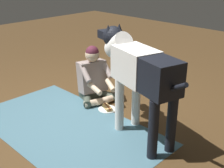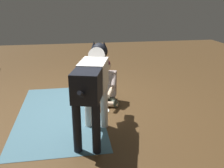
{
  "view_description": "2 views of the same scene",
  "coord_description": "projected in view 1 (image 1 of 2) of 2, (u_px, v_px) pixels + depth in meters",
  "views": [
    {
      "loc": [
        -2.98,
        2.13,
        1.96
      ],
      "look_at": [
        -0.45,
        -0.45,
        0.46
      ],
      "focal_mm": 47.92,
      "sensor_mm": 36.0,
      "label": 1
    },
    {
      "loc": [
        -4.19,
        -0.06,
        1.88
      ],
      "look_at": [
        -0.49,
        -0.66,
        0.56
      ],
      "focal_mm": 39.95,
      "sensor_mm": 36.0,
      "label": 2
    }
  ],
  "objects": [
    {
      "name": "hot_dog_on_plate",
      "position": [
        107.0,
        108.0,
        4.22
      ],
      "size": [
        0.26,
        0.26,
        0.06
      ],
      "color": "white",
      "rests_on": "ground"
    },
    {
      "name": "large_dog",
      "position": [
        138.0,
        70.0,
        3.33
      ],
      "size": [
        1.61,
        0.61,
        1.24
      ],
      "color": "white",
      "rests_on": "ground"
    },
    {
      "name": "area_rug",
      "position": [
        67.0,
        127.0,
        3.77
      ],
      "size": [
        2.52,
        1.4,
        0.01
      ],
      "primitive_type": "cube",
      "color": "#466D7D",
      "rests_on": "ground"
    },
    {
      "name": "ground_plane",
      "position": [
        65.0,
        115.0,
        4.08
      ],
      "size": [
        12.9,
        12.9,
        0.0
      ],
      "primitive_type": "plane",
      "color": "#4E361D"
    },
    {
      "name": "person_sitting_on_floor",
      "position": [
        94.0,
        78.0,
        4.43
      ],
      "size": [
        0.68,
        0.59,
        0.82
      ],
      "color": "#464F42",
      "rests_on": "ground"
    }
  ]
}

